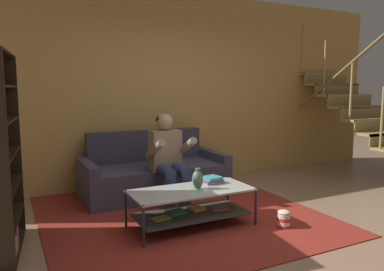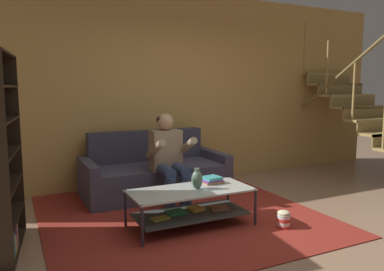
% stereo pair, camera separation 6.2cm
% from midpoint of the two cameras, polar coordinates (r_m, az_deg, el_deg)
% --- Properties ---
extents(ground, '(16.80, 16.80, 0.00)m').
position_cam_midpoint_polar(ground, '(3.89, 10.35, -14.87)').
color(ground, '#9B765B').
extents(back_partition, '(8.40, 0.12, 2.90)m').
position_cam_midpoint_polar(back_partition, '(5.76, -4.05, 7.20)').
color(back_partition, tan).
rests_on(back_partition, ground).
extents(staircase_run, '(1.08, 2.55, 2.65)m').
position_cam_midpoint_polar(staircase_run, '(6.76, 26.22, 2.48)').
color(staircase_run, '#A2874C').
rests_on(staircase_run, ground).
extents(couch, '(1.93, 0.91, 0.85)m').
position_cam_midpoint_polar(couch, '(5.21, -5.44, -5.81)').
color(couch, '#403F50').
rests_on(couch, ground).
extents(person_seated_center, '(0.50, 0.58, 1.14)m').
position_cam_midpoint_polar(person_seated_center, '(4.65, -3.14, -3.09)').
color(person_seated_center, navy).
rests_on(person_seated_center, ground).
extents(coffee_table, '(1.28, 0.58, 0.40)m').
position_cam_midpoint_polar(coffee_table, '(3.98, 0.29, -10.14)').
color(coffee_table, beige).
rests_on(coffee_table, ground).
extents(area_rug, '(3.00, 3.30, 0.01)m').
position_cam_midpoint_polar(area_rug, '(4.55, -2.32, -11.32)').
color(area_rug, maroon).
rests_on(area_rug, ground).
extents(vase, '(0.12, 0.12, 0.22)m').
position_cam_midpoint_polar(vase, '(3.93, 1.23, -6.69)').
color(vase, '#516F5B').
rests_on(vase, coffee_table).
extents(book_stack, '(0.23, 0.20, 0.07)m').
position_cam_midpoint_polar(book_stack, '(4.19, 3.53, -6.78)').
color(book_stack, '#996F4D').
rests_on(book_stack, coffee_table).
extents(popcorn_tub, '(0.14, 0.14, 0.19)m').
position_cam_midpoint_polar(popcorn_tub, '(4.11, 14.19, -12.30)').
color(popcorn_tub, red).
rests_on(popcorn_tub, ground).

